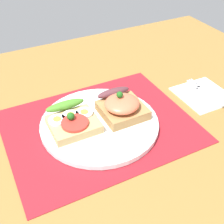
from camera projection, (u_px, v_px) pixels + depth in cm
name	position (u px, v px, depth cm)	size (l,w,h in cm)	color
ground_plane	(100.00, 132.00, 65.08)	(120.00, 90.00, 3.20)	olive
placemat	(100.00, 126.00, 64.01)	(39.30, 30.89, 0.30)	maroon
plate	(100.00, 123.00, 63.56)	(25.27, 25.27, 1.13)	white
sandwich_egg_tomato	(72.00, 120.00, 61.27)	(9.76, 10.06, 4.01)	tan
sandwich_salmon	(122.00, 107.00, 63.69)	(9.20, 10.51, 6.14)	#A27845
napkin	(203.00, 94.00, 73.31)	(11.98, 12.29, 0.60)	white
fork	(204.00, 91.00, 73.54)	(1.62, 12.84, 0.32)	#B7B7BC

